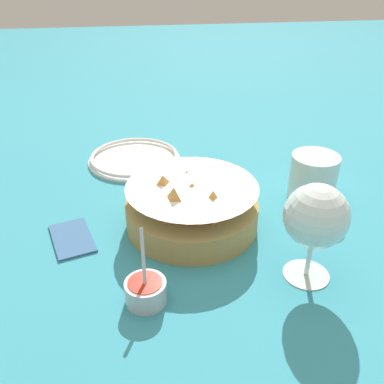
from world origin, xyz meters
The scene contains 7 objects.
ground_plane centered at (0.00, 0.00, 0.00)m, with size 4.00×4.00×0.00m, color teal.
food_basket centered at (-0.03, 0.02, 0.04)m, with size 0.23×0.23×0.10m.
sauce_cup centered at (-0.21, 0.11, 0.02)m, with size 0.06×0.06×0.10m.
wine_glass centered at (-0.18, -0.13, 0.10)m, with size 0.09×0.09×0.15m.
beer_mug centered at (0.03, -0.22, 0.04)m, with size 0.12×0.09×0.09m.
side_plate centered at (0.23, 0.11, 0.01)m, with size 0.20×0.20×0.01m.
napkin centered at (-0.05, 0.22, 0.00)m, with size 0.11×0.09×0.01m.
Camera 1 is at (-0.64, 0.11, 0.43)m, focal length 40.00 mm.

